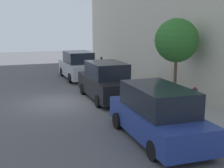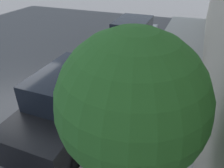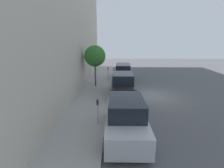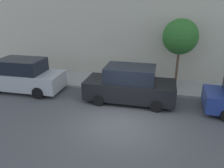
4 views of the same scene
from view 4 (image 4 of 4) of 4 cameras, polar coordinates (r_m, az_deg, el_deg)
ground_plane at (r=10.08m, az=2.07°, el=-10.06°), size 60.00×60.00×0.00m
sidewalk at (r=14.42m, az=5.94°, el=0.04°), size 2.79×32.00×0.15m
parked_suv_second at (r=11.79m, az=4.66°, el=-0.30°), size 2.08×4.81×1.98m
parked_suv_third at (r=14.27m, az=-22.22°, el=1.98°), size 2.08×4.83×1.98m
parking_meter_far at (r=15.01m, az=-16.52°, el=4.13°), size 0.11×0.15×1.51m
street_tree at (r=13.72m, az=17.41°, el=11.67°), size 2.08×2.08×4.10m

